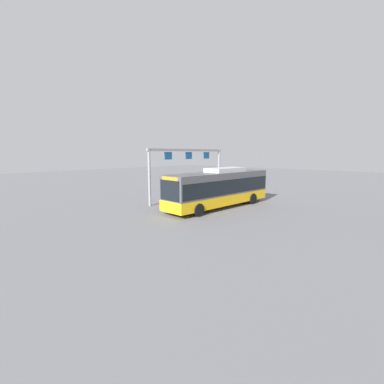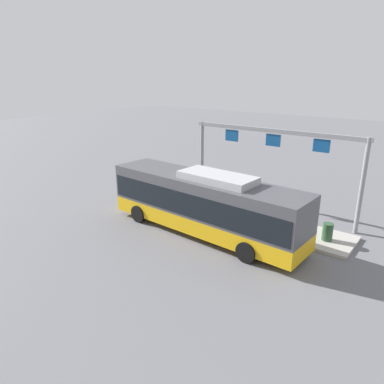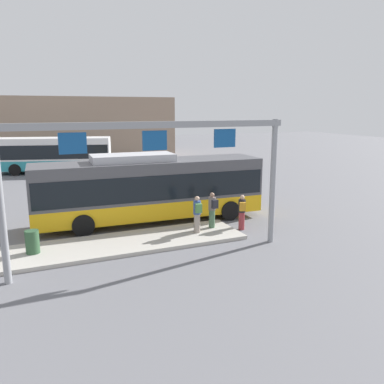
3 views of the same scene
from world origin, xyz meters
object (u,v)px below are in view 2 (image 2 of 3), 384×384
at_px(person_boarding, 187,191).
at_px(trash_bin, 327,232).
at_px(person_waiting_mid, 201,195).
at_px(person_waiting_near, 217,196).
at_px(bus_main, 204,202).

bearing_deg(person_boarding, trash_bin, 113.46).
relative_size(person_waiting_mid, trash_bin, 1.86).
bearing_deg(person_waiting_near, bus_main, 30.20).
bearing_deg(person_waiting_mid, bus_main, 35.35).
xyz_separation_m(bus_main, person_waiting_near, (1.19, -3.07, -0.76)).
height_order(person_boarding, person_waiting_mid, person_waiting_mid).
xyz_separation_m(bus_main, trash_bin, (-5.66, -2.85, -1.20)).
relative_size(bus_main, person_boarding, 6.84).
xyz_separation_m(person_waiting_near, person_waiting_mid, (0.95, 0.41, 0.00)).
relative_size(person_boarding, trash_bin, 1.86).
relative_size(bus_main, person_waiting_near, 6.84).
height_order(bus_main, person_waiting_mid, bus_main).
xyz_separation_m(person_boarding, person_waiting_near, (-2.31, -0.02, 0.16)).
distance_m(bus_main, person_waiting_mid, 3.50).
height_order(bus_main, person_waiting_near, bus_main).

